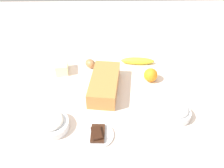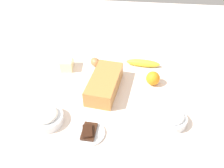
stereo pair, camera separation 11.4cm
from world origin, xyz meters
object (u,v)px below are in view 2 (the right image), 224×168
(banana, at_px, (143,63))
(loaf_pan, at_px, (105,83))
(butter_block, at_px, (67,64))
(egg_near_butter, at_px, (95,62))
(chocolate_plate, at_px, (89,132))
(flour_bowl, at_px, (46,117))
(sugar_bowl, at_px, (172,118))
(orange_fruit, at_px, (153,78))

(banana, bearing_deg, loaf_pan, -39.97)
(loaf_pan, relative_size, butter_block, 3.26)
(egg_near_butter, distance_m, chocolate_plate, 0.48)
(butter_block, relative_size, egg_near_butter, 1.39)
(loaf_pan, height_order, butter_block, loaf_pan)
(banana, distance_m, egg_near_butter, 0.27)
(flour_bowl, relative_size, egg_near_butter, 2.29)
(sugar_bowl, distance_m, egg_near_butter, 0.55)
(butter_block, bearing_deg, orange_fruit, 80.29)
(flour_bowl, relative_size, butter_block, 1.65)
(egg_near_butter, xyz_separation_m, chocolate_plate, (0.48, 0.06, -0.01))
(orange_fruit, xyz_separation_m, chocolate_plate, (0.36, -0.26, -0.03))
(orange_fruit, bearing_deg, egg_near_butter, -111.14)
(banana, bearing_deg, chocolate_plate, -22.66)
(flour_bowl, distance_m, sugar_bowl, 0.54)
(banana, bearing_deg, butter_block, -80.32)
(sugar_bowl, bearing_deg, chocolate_plate, -73.54)
(orange_fruit, xyz_separation_m, egg_near_butter, (-0.12, -0.32, -0.01))
(banana, distance_m, chocolate_plate, 0.55)
(banana, height_order, chocolate_plate, banana)
(loaf_pan, relative_size, chocolate_plate, 2.26)
(orange_fruit, relative_size, butter_block, 0.80)
(flour_bowl, distance_m, chocolate_plate, 0.20)
(butter_block, distance_m, egg_near_butter, 0.16)
(egg_near_butter, relative_size, chocolate_plate, 0.50)
(orange_fruit, distance_m, butter_block, 0.48)
(loaf_pan, bearing_deg, egg_near_butter, -150.25)
(orange_fruit, bearing_deg, loaf_pan, -73.57)
(loaf_pan, bearing_deg, banana, 147.01)
(sugar_bowl, distance_m, orange_fruit, 0.27)
(butter_block, bearing_deg, egg_near_butter, 105.72)
(butter_block, bearing_deg, flour_bowl, 1.93)
(banana, height_order, orange_fruit, orange_fruit)
(flour_bowl, distance_m, butter_block, 0.39)
(butter_block, xyz_separation_m, egg_near_butter, (-0.04, 0.15, -0.01))
(loaf_pan, xyz_separation_m, butter_block, (-0.15, -0.23, -0.01))
(butter_block, bearing_deg, banana, 99.68)
(sugar_bowl, bearing_deg, orange_fruit, -163.10)
(loaf_pan, height_order, flour_bowl, loaf_pan)
(orange_fruit, relative_size, egg_near_butter, 1.11)
(butter_block, relative_size, chocolate_plate, 0.69)
(flour_bowl, bearing_deg, egg_near_butter, 162.20)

